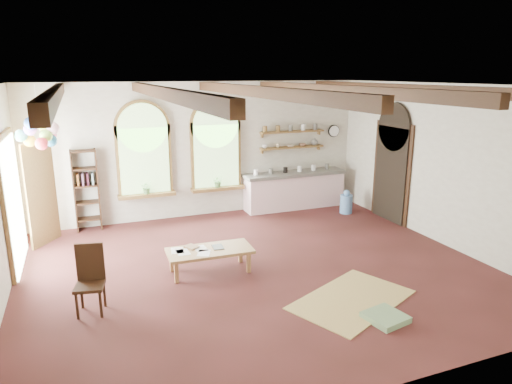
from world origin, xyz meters
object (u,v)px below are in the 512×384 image
kitchen_counter (294,190)px  side_chair (91,293)px  coffee_table (210,252)px  balloon_cluster (40,132)px

kitchen_counter → side_chair: size_ratio=2.66×
kitchen_counter → side_chair: side_chair is taller
kitchen_counter → coffee_table: 4.33m
kitchen_counter → balloon_cluster: bearing=-170.0°
coffee_table → balloon_cluster: bearing=142.3°
balloon_cluster → side_chair: bearing=-77.3°
side_chair → balloon_cluster: balloon_cluster is taller
kitchen_counter → balloon_cluster: (-5.71, -1.01, 1.86)m
coffee_table → kitchen_counter: bearing=44.2°
kitchen_counter → side_chair: 6.32m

